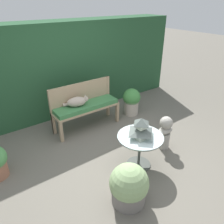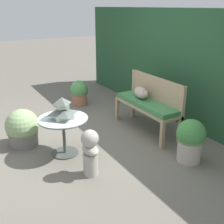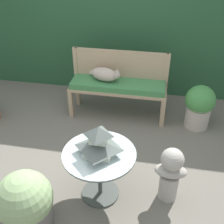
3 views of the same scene
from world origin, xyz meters
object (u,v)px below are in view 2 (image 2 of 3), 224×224
(garden_bench, at_px, (146,106))
(cat, at_px, (141,93))
(patio_table, at_px, (63,126))
(garden_bust, at_px, (90,151))
(potted_plant_path_edge, at_px, (23,129))
(potted_plant_hedge_corner, at_px, (190,139))
(potted_plant_table_near, at_px, (79,92))
(pagoda_birdhouse, at_px, (62,109))

(garden_bench, height_order, cat, cat)
(cat, distance_m, patio_table, 1.60)
(garden_bust, bearing_deg, potted_plant_path_edge, -157.09)
(potted_plant_hedge_corner, relative_size, potted_plant_path_edge, 1.07)
(garden_bust, bearing_deg, potted_plant_table_near, 159.25)
(garden_bench, xyz_separation_m, potted_plant_hedge_corner, (1.16, -0.09, -0.13))
(pagoda_birdhouse, relative_size, potted_plant_hedge_corner, 0.55)
(patio_table, relative_size, pagoda_birdhouse, 2.08)
(cat, distance_m, potted_plant_table_near, 1.79)
(garden_bench, xyz_separation_m, cat, (-0.19, 0.02, 0.18))
(patio_table, bearing_deg, cat, 99.66)
(garden_bust, xyz_separation_m, potted_plant_path_edge, (-1.31, -0.55, -0.08))
(garden_bench, relative_size, potted_plant_hedge_corner, 2.21)
(garden_bust, bearing_deg, patio_table, -172.52)
(pagoda_birdhouse, bearing_deg, patio_table, 63.43)
(pagoda_birdhouse, relative_size, garden_bust, 0.54)
(patio_table, bearing_deg, garden_bench, 92.66)
(patio_table, distance_m, pagoda_birdhouse, 0.26)
(cat, distance_m, pagoda_birdhouse, 1.59)
(cat, relative_size, potted_plant_hedge_corner, 0.76)
(garden_bench, distance_m, patio_table, 1.55)
(patio_table, relative_size, potted_plant_hedge_corner, 1.14)
(potted_plant_table_near, distance_m, potted_plant_path_edge, 2.06)
(patio_table, height_order, potted_plant_path_edge, potted_plant_path_edge)
(patio_table, height_order, potted_plant_hedge_corner, potted_plant_hedge_corner)
(cat, bearing_deg, potted_plant_hedge_corner, 9.10)
(cat, bearing_deg, potted_plant_path_edge, -85.95)
(garden_bench, xyz_separation_m, garden_bust, (0.77, -1.46, -0.11))
(garden_bench, distance_m, potted_plant_hedge_corner, 1.17)
(potted_plant_path_edge, bearing_deg, pagoda_birdhouse, 37.17)
(garden_bench, distance_m, pagoda_birdhouse, 1.57)
(cat, height_order, patio_table, cat)
(garden_bench, bearing_deg, patio_table, -87.34)
(pagoda_birdhouse, height_order, potted_plant_hedge_corner, pagoda_birdhouse)
(garden_bust, xyz_separation_m, potted_plant_hedge_corner, (0.38, 1.37, -0.01))
(garden_bench, height_order, potted_plant_table_near, garden_bench)
(garden_bench, relative_size, cat, 2.91)
(cat, height_order, potted_plant_table_near, cat)
(cat, bearing_deg, pagoda_birdhouse, -66.83)
(garden_bench, relative_size, patio_table, 1.93)
(potted_plant_path_edge, bearing_deg, potted_plant_hedge_corner, 48.67)
(potted_plant_hedge_corner, bearing_deg, pagoda_birdhouse, -126.57)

